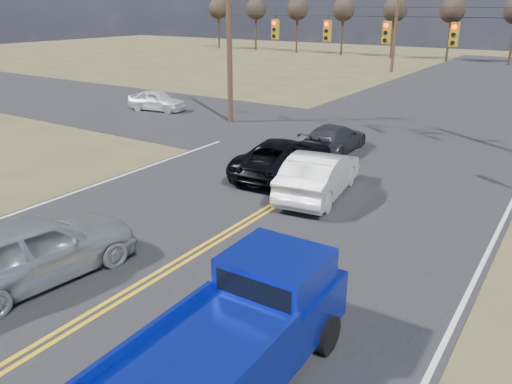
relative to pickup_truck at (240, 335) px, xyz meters
The scene contains 12 objects.
ground 4.11m from the pickup_truck, behind, with size 160.00×160.00×0.00m, color brown.
road_main 10.21m from the pickup_truck, 112.76° to the left, with size 14.00×120.00×0.02m, color #28282B.
road_cross 17.84m from the pickup_truck, 102.75° to the left, with size 120.00×12.00×0.02m, color #28282B.
signal_gantry 17.96m from the pickup_truck, 101.31° to the left, with size 19.60×4.83×10.00m.
utility_poles 17.36m from the pickup_truck, 103.50° to the left, with size 19.60×58.32×10.00m.
treeline 27.04m from the pickup_truck, 98.49° to the left, with size 87.00×117.80×7.40m.
pickup_truck is the anchor object (origin of this frame).
silver_suv 6.30m from the pickup_truck, behind, with size 2.07×5.14×1.75m, color #9EA2A6.
black_suv 11.95m from the pickup_truck, 116.64° to the left, with size 2.51×5.44×1.51m, color black.
white_car_queue 9.88m from the pickup_truck, 108.48° to the left, with size 1.73×4.96×1.63m, color silver.
dgrey_car_queue 15.73m from the pickup_truck, 109.02° to the left, with size 1.84×4.53×1.31m, color #37383C.
cross_car_west 25.79m from the pickup_truck, 137.28° to the left, with size 3.90×1.57×1.33m, color white.
Camera 1 is at (8.25, -5.38, 6.49)m, focal length 35.00 mm.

